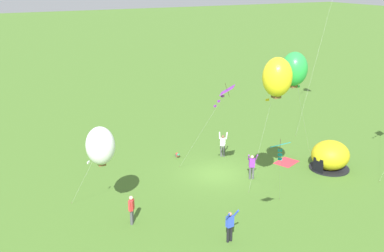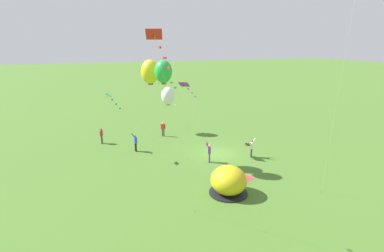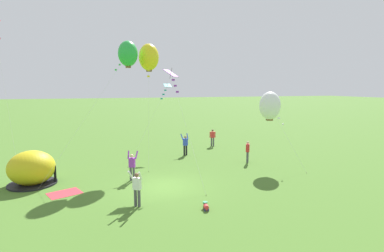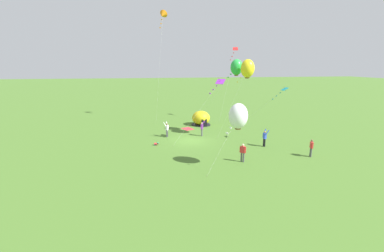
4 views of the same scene
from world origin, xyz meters
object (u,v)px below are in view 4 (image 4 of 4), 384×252
object	(u,v)px
person_flying_kite	(167,129)
kite_orange	(163,15)
person_far_back	(265,138)
kite_green	(237,67)
kite_yellow	(248,69)
popup_tent	(201,118)
toddler_crawling	(156,144)
kite_purple	(219,84)
person_with_toddler	(202,128)
kite_white	(238,116)
kite_red	(234,52)
kite_teal	(281,92)
person_center_field	(311,147)
person_watching_sky	(243,152)

from	to	relation	value
person_flying_kite	kite_orange	world-z (taller)	kite_orange
person_far_back	kite_green	size ratio (longest dim) A/B	0.20
kite_yellow	popup_tent	bearing A→B (deg)	-155.25
toddler_crawling	kite_purple	world-z (taller)	kite_purple
toddler_crawling	person_far_back	xyz separation A→B (m)	(2.40, 11.50, 0.82)
popup_tent	toddler_crawling	xyz separation A→B (m)	(8.78, -6.81, -0.82)
toddler_crawling	kite_green	bearing A→B (deg)	104.44
person_with_toddler	kite_white	distance (m)	11.03
kite_orange	kite_red	distance (m)	11.96
toddler_crawling	kite_orange	world-z (taller)	kite_orange
toddler_crawling	kite_green	size ratio (longest dim) A/B	0.06
kite_teal	person_center_field	bearing A→B (deg)	9.92
kite_orange	kite_purple	world-z (taller)	kite_orange
popup_tent	kite_orange	distance (m)	16.20
kite_white	kite_yellow	bearing A→B (deg)	154.82
person_far_back	kite_white	size ratio (longest dim) A/B	0.34
popup_tent	person_far_back	world-z (taller)	popup_tent
person_center_field	kite_green	bearing A→B (deg)	-151.26
person_watching_sky	kite_green	world-z (taller)	kite_green
kite_purple	person_center_field	bearing A→B (deg)	51.51
toddler_crawling	person_watching_sky	distance (m)	9.87
popup_tent	kite_green	size ratio (longest dim) A/B	0.30
kite_green	kite_yellow	xyz separation A→B (m)	(1.67, 0.72, -0.14)
person_far_back	kite_green	world-z (taller)	kite_green
person_center_field	kite_teal	size ratio (longest dim) A/B	0.27
toddler_crawling	kite_purple	size ratio (longest dim) A/B	0.08
person_flying_kite	kite_green	world-z (taller)	kite_green
person_watching_sky	kite_purple	bearing A→B (deg)	-173.97
kite_purple	toddler_crawling	bearing A→B (deg)	-90.74
toddler_crawling	kite_green	xyz separation A→B (m)	(-2.51, 9.75, 8.17)
kite_purple	kite_red	world-z (taller)	kite_red
person_with_toddler	kite_purple	world-z (taller)	kite_purple
kite_teal	kite_green	bearing A→B (deg)	-133.65
popup_tent	kite_green	world-z (taller)	kite_green
person_center_field	kite_purple	distance (m)	11.27
person_with_toddler	kite_red	xyz separation A→B (m)	(-8.76, 6.80, 9.53)
kite_red	popup_tent	bearing A→B (deg)	-63.43
person_watching_sky	person_far_back	bearing A→B (deg)	134.82
kite_teal	kite_yellow	distance (m)	4.51
kite_teal	person_watching_sky	bearing A→B (deg)	-49.84
person_watching_sky	kite_yellow	world-z (taller)	kite_yellow
person_watching_sky	person_flying_kite	world-z (taller)	person_flying_kite
kite_teal	kite_red	bearing A→B (deg)	-174.98
kite_white	kite_green	world-z (taller)	kite_green
person_far_back	person_flying_kite	xyz separation A→B (m)	(-5.53, -10.10, 0.00)
person_center_field	kite_red	size ratio (longest dim) A/B	0.15
kite_teal	person_with_toddler	bearing A→B (deg)	-117.10
person_watching_sky	person_flying_kite	distance (m)	11.28
person_flying_kite	kite_white	bearing A→B (deg)	25.60
popup_tent	toddler_crawling	distance (m)	11.14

